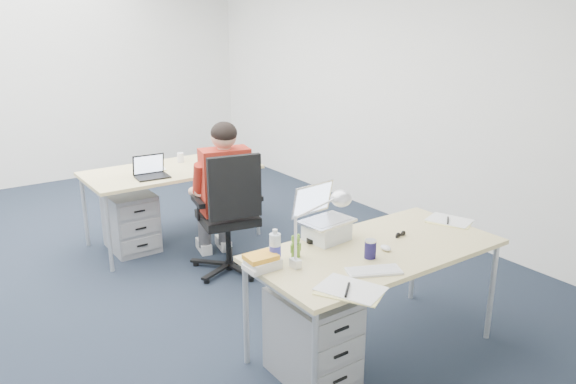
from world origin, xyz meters
The scene contains 24 objects.
floor centered at (0.00, 0.00, 0.00)m, with size 7.00×7.00×0.00m, color black.
room centered at (0.00, 0.00, 1.71)m, with size 6.02×7.02×2.80m.
desk_near centered at (0.99, -1.90, 0.68)m, with size 1.60×0.80×0.73m.
desk_far centered at (0.73, 0.63, 0.68)m, with size 1.60×0.80×0.73m.
office_chair centered at (0.82, -0.30, 0.30)m, with size 0.80×0.80×1.07m.
seated_person centered at (0.86, -0.12, 0.65)m, with size 0.49×0.76×1.29m.
drawer_pedestal_near centered at (0.50, -1.89, 0.28)m, with size 0.40×0.50×0.55m, color #97989B.
drawer_pedestal_far centered at (0.31, 0.67, 0.28)m, with size 0.40×0.50×0.55m, color #97989B.
silver_laptop centered at (0.82, -1.61, 0.90)m, with size 0.33×0.26×0.35m, color silver, non-canonical shape.
wireless_keyboard centered at (0.74, -2.14, 0.74)m, with size 0.31×0.13×0.02m, color white.
computer_mouse centered at (1.01, -1.96, 0.75)m, with size 0.05×0.09×0.03m, color white.
headphones centered at (0.78, -1.60, 0.75)m, with size 0.20×0.15×0.03m, color black, non-canonical shape.
can_koozie centered at (0.86, -1.98, 0.79)m, with size 0.07×0.07×0.12m, color #1B1646.
water_bottle centered at (0.34, -1.73, 0.84)m, with size 0.07×0.07×0.22m, color silver.
bear_figurine centered at (0.50, -1.72, 0.80)m, with size 0.08×0.06×0.15m, color #3D751F, non-canonical shape.
book_stack centered at (0.24, -1.74, 0.77)m, with size 0.19×0.14×0.09m, color silver.
cordless_phone centered at (0.36, -1.68, 0.80)m, with size 0.04×0.02×0.14m, color black.
papers_left centered at (0.47, -2.25, 0.74)m, with size 0.24×0.34×0.01m, color #FDF492.
papers_right centered at (1.74, -1.85, 0.73)m, with size 0.21×0.29×0.01m, color #FDF492.
sunglasses centered at (1.26, -1.85, 0.74)m, with size 0.10×0.05×0.02m, color black, non-canonical shape.
desk_lamp centered at (0.54, -1.84, 0.94)m, with size 0.38×0.14×0.43m, color silver, non-canonical shape.
dark_laptop centered at (0.46, 0.44, 0.83)m, with size 0.29×0.28×0.21m, color black, non-canonical shape.
far_cup centered at (0.91, 0.81, 0.78)m, with size 0.07×0.07×0.09m, color white.
far_papers centered at (0.58, 0.75, 0.73)m, with size 0.21×0.30×0.01m, color white.
Camera 1 is at (-1.33, -4.24, 2.11)m, focal length 35.00 mm.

